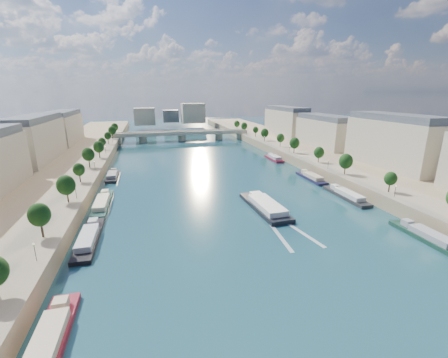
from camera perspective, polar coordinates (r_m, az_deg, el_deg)
ground at (r=142.62m, az=-2.47°, el=0.10°), size 700.00×700.00×0.00m
quay_left at (r=146.08m, az=-31.32°, el=-0.90°), size 44.00×520.00×5.00m
quay_right at (r=171.25m, az=21.84°, el=2.55°), size 44.00×520.00×5.00m
pave_left at (r=141.61m, az=-25.69°, el=0.48°), size 14.00×520.00×0.10m
pave_right at (r=162.41m, az=17.62°, el=3.19°), size 14.00×520.00×0.10m
trees_left at (r=141.90m, az=-25.02°, el=2.86°), size 4.80×268.80×8.26m
trees_right at (r=168.76m, az=15.44°, el=5.72°), size 4.80×268.80×8.26m
lamps_left at (r=130.56m, az=-24.71°, el=0.62°), size 0.36×200.36×4.28m
lamps_right at (r=163.77m, az=15.45°, el=4.45°), size 0.36×200.36×4.28m
buildings_left at (r=158.69m, az=-35.35°, el=4.86°), size 16.00×226.00×23.20m
buildings_right at (r=186.05m, az=23.42°, el=7.77°), size 16.00×226.00×23.20m
skyline at (r=355.93m, az=-9.44°, el=12.01°), size 79.00×42.00×22.00m
bridge at (r=257.18m, az=-8.02°, el=8.37°), size 112.00×12.00×8.15m
tour_barge at (r=106.21m, az=7.79°, el=-5.17°), size 9.61×29.09×3.90m
wake at (r=92.79m, az=11.60°, el=-9.37°), size 10.75×26.02×0.04m
moored_barges_left at (r=90.59m, az=-24.48°, el=-10.67°), size 5.00×157.53×3.60m
moored_barges_right at (r=120.11m, az=24.45°, el=-4.11°), size 5.00×167.87×3.60m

